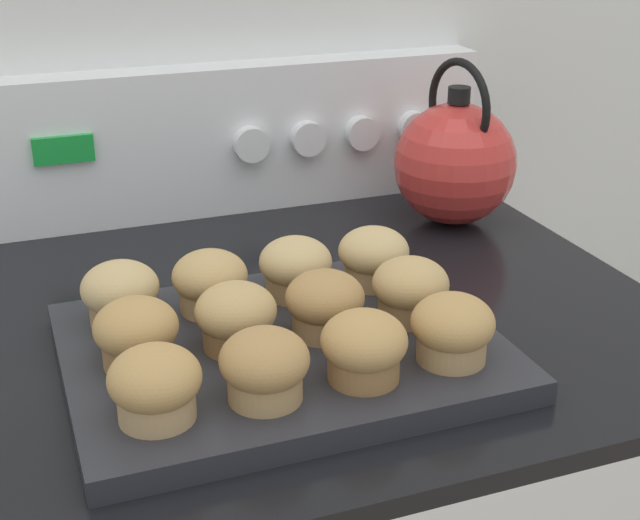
{
  "coord_description": "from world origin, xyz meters",
  "views": [
    {
      "loc": [
        -0.24,
        -0.44,
        1.32
      ],
      "look_at": [
        0.0,
        0.22,
        1.02
      ],
      "focal_mm": 50.0,
      "sensor_mm": 36.0,
      "label": 1
    }
  ],
  "objects_px": {
    "muffin_r0_c0": "(155,385)",
    "tea_kettle": "(454,161)",
    "muffin_r1_c1": "(236,317)",
    "muffin_r1_c0": "(136,333)",
    "muffin_r2_c3": "(374,257)",
    "muffin_r0_c2": "(364,347)",
    "muffin_r0_c3": "(452,329)",
    "muffin_r0_c1": "(265,366)",
    "muffin_r1_c3": "(410,290)",
    "muffin_pan": "(282,351)",
    "muffin_r2_c1": "(210,282)",
    "muffin_r1_c2": "(325,304)",
    "muffin_r2_c0": "(121,294)",
    "muffin_r2_c2": "(296,267)"
  },
  "relations": [
    {
      "from": "muffin_r0_c1",
      "to": "muffin_r1_c1",
      "type": "xyz_separation_m",
      "value": [
        0.0,
        0.09,
        0.0
      ]
    },
    {
      "from": "muffin_r2_c3",
      "to": "tea_kettle",
      "type": "bearing_deg",
      "value": 44.0
    },
    {
      "from": "muffin_r0_c0",
      "to": "muffin_r2_c1",
      "type": "height_order",
      "value": "same"
    },
    {
      "from": "muffin_r0_c3",
      "to": "muffin_r1_c1",
      "type": "xyz_separation_m",
      "value": [
        -0.17,
        0.09,
        0.0
      ]
    },
    {
      "from": "muffin_r0_c3",
      "to": "muffin_r2_c1",
      "type": "bearing_deg",
      "value": 135.63
    },
    {
      "from": "muffin_r1_c2",
      "to": "tea_kettle",
      "type": "xyz_separation_m",
      "value": [
        0.27,
        0.27,
        0.03
      ]
    },
    {
      "from": "muffin_r2_c1",
      "to": "muffin_r2_c3",
      "type": "relative_size",
      "value": 1.0
    },
    {
      "from": "muffin_r0_c2",
      "to": "muffin_r0_c3",
      "type": "xyz_separation_m",
      "value": [
        0.08,
        0.0,
        0.0
      ]
    },
    {
      "from": "muffin_pan",
      "to": "muffin_r1_c0",
      "type": "height_order",
      "value": "muffin_r1_c0"
    },
    {
      "from": "muffin_r1_c1",
      "to": "muffin_r2_c0",
      "type": "distance_m",
      "value": 0.12
    },
    {
      "from": "muffin_r1_c0",
      "to": "muffin_r1_c3",
      "type": "height_order",
      "value": "same"
    },
    {
      "from": "muffin_r1_c3",
      "to": "muffin_r2_c3",
      "type": "distance_m",
      "value": 0.08
    },
    {
      "from": "muffin_r1_c1",
      "to": "muffin_r0_c0",
      "type": "bearing_deg",
      "value": -135.01
    },
    {
      "from": "muffin_r0_c1",
      "to": "muffin_r2_c3",
      "type": "distance_m",
      "value": 0.24
    },
    {
      "from": "muffin_r1_c3",
      "to": "tea_kettle",
      "type": "height_order",
      "value": "tea_kettle"
    },
    {
      "from": "muffin_pan",
      "to": "muffin_r1_c0",
      "type": "relative_size",
      "value": 5.31
    },
    {
      "from": "muffin_r0_c2",
      "to": "muffin_r2_c1",
      "type": "bearing_deg",
      "value": 117.15
    },
    {
      "from": "muffin_r1_c0",
      "to": "tea_kettle",
      "type": "xyz_separation_m",
      "value": [
        0.44,
        0.26,
        0.03
      ]
    },
    {
      "from": "muffin_r2_c0",
      "to": "muffin_pan",
      "type": "bearing_deg",
      "value": -33.91
    },
    {
      "from": "muffin_r0_c1",
      "to": "muffin_r2_c1",
      "type": "xyz_separation_m",
      "value": [
        -0.0,
        0.17,
        0.0
      ]
    },
    {
      "from": "muffin_r1_c2",
      "to": "muffin_r2_c0",
      "type": "distance_m",
      "value": 0.19
    },
    {
      "from": "muffin_r2_c0",
      "to": "muffin_r2_c2",
      "type": "bearing_deg",
      "value": 0.01
    },
    {
      "from": "muffin_r1_c3",
      "to": "muffin_r0_c1",
      "type": "bearing_deg",
      "value": -152.63
    },
    {
      "from": "tea_kettle",
      "to": "muffin_r1_c3",
      "type": "bearing_deg",
      "value": -125.29
    },
    {
      "from": "muffin_r0_c0",
      "to": "muffin_r2_c2",
      "type": "relative_size",
      "value": 1.0
    },
    {
      "from": "muffin_r0_c2",
      "to": "muffin_r2_c3",
      "type": "height_order",
      "value": "same"
    },
    {
      "from": "muffin_r0_c0",
      "to": "muffin_r0_c3",
      "type": "bearing_deg",
      "value": 0.36
    },
    {
      "from": "muffin_r0_c3",
      "to": "muffin_r2_c2",
      "type": "bearing_deg",
      "value": 116.03
    },
    {
      "from": "muffin_r0_c1",
      "to": "muffin_pan",
      "type": "bearing_deg",
      "value": 64.12
    },
    {
      "from": "muffin_r2_c3",
      "to": "muffin_r0_c1",
      "type": "bearing_deg",
      "value": -134.55
    },
    {
      "from": "muffin_pan",
      "to": "muffin_r0_c3",
      "type": "relative_size",
      "value": 5.31
    },
    {
      "from": "muffin_r1_c2",
      "to": "muffin_r1_c0",
      "type": "bearing_deg",
      "value": 178.98
    },
    {
      "from": "muffin_r0_c0",
      "to": "muffin_r1_c3",
      "type": "distance_m",
      "value": 0.27
    },
    {
      "from": "tea_kettle",
      "to": "muffin_r2_c1",
      "type": "bearing_deg",
      "value": -152.89
    },
    {
      "from": "muffin_r0_c2",
      "to": "muffin_r1_c0",
      "type": "bearing_deg",
      "value": 152.32
    },
    {
      "from": "muffin_r2_c1",
      "to": "tea_kettle",
      "type": "relative_size",
      "value": 0.35
    },
    {
      "from": "muffin_r2_c2",
      "to": "tea_kettle",
      "type": "bearing_deg",
      "value": 33.57
    },
    {
      "from": "muffin_r1_c1",
      "to": "muffin_r2_c3",
      "type": "relative_size",
      "value": 1.0
    },
    {
      "from": "muffin_r1_c2",
      "to": "muffin_r2_c0",
      "type": "bearing_deg",
      "value": 153.07
    },
    {
      "from": "muffin_r1_c0",
      "to": "muffin_r0_c1",
      "type": "bearing_deg",
      "value": -46.86
    },
    {
      "from": "muffin_r1_c2",
      "to": "muffin_r2_c2",
      "type": "relative_size",
      "value": 1.0
    },
    {
      "from": "muffin_r1_c0",
      "to": "muffin_r2_c1",
      "type": "distance_m",
      "value": 0.12
    },
    {
      "from": "muffin_r1_c0",
      "to": "muffin_r2_c3",
      "type": "bearing_deg",
      "value": 17.67
    },
    {
      "from": "muffin_r2_c1",
      "to": "tea_kettle",
      "type": "bearing_deg",
      "value": 27.11
    },
    {
      "from": "muffin_r2_c3",
      "to": "tea_kettle",
      "type": "relative_size",
      "value": 0.35
    },
    {
      "from": "muffin_r1_c1",
      "to": "tea_kettle",
      "type": "relative_size",
      "value": 0.35
    },
    {
      "from": "muffin_r1_c3",
      "to": "muffin_r2_c0",
      "type": "height_order",
      "value": "same"
    },
    {
      "from": "muffin_r0_c0",
      "to": "tea_kettle",
      "type": "height_order",
      "value": "tea_kettle"
    },
    {
      "from": "muffin_r0_c1",
      "to": "muffin_r1_c1",
      "type": "height_order",
      "value": "same"
    },
    {
      "from": "muffin_r2_c3",
      "to": "muffin_r1_c0",
      "type": "bearing_deg",
      "value": -162.33
    }
  ]
}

